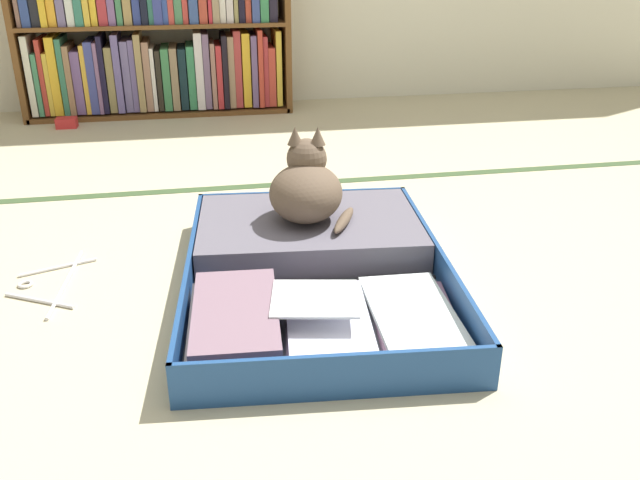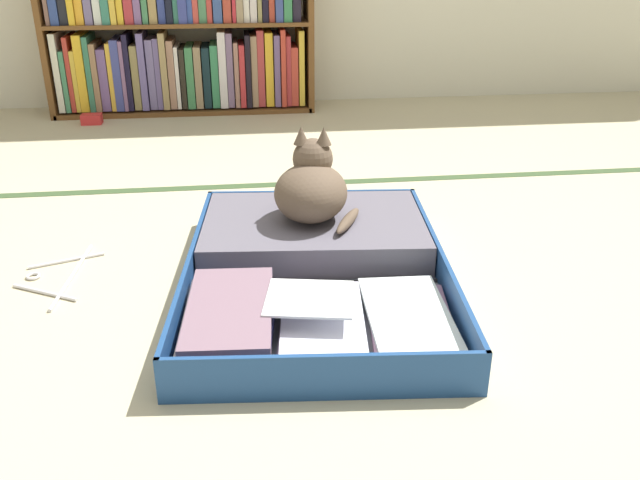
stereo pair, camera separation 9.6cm
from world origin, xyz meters
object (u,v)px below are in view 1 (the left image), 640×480
at_px(open_suitcase, 310,262).
at_px(small_red_pouch, 67,123).
at_px(clothes_hanger, 52,283).
at_px(bookshelf, 155,29).
at_px(black_cat, 307,188).

height_order(open_suitcase, small_red_pouch, open_suitcase).
distance_m(clothes_hanger, small_red_pouch, 1.75).
bearing_deg(bookshelf, clothes_hanger, -96.96).
bearing_deg(bookshelf, open_suitcase, -77.07).
bearing_deg(bookshelf, black_cat, -75.28).
relative_size(open_suitcase, clothes_hanger, 2.61).
bearing_deg(black_cat, clothes_hanger, -172.75).
height_order(open_suitcase, black_cat, black_cat).
relative_size(bookshelf, small_red_pouch, 13.91).
distance_m(black_cat, small_red_pouch, 1.91).
bearing_deg(black_cat, small_red_pouch, 120.24).
bearing_deg(clothes_hanger, small_red_pouch, 97.32).
relative_size(clothes_hanger, small_red_pouch, 3.93).
relative_size(open_suitcase, black_cat, 3.32).
bearing_deg(clothes_hanger, bookshelf, 83.04).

